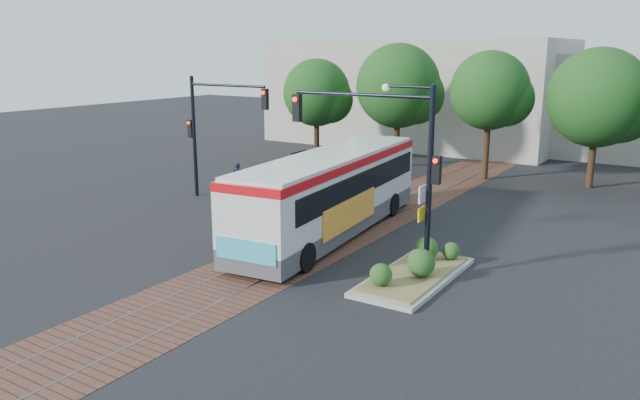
{
  "coord_description": "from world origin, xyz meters",
  "views": [
    {
      "loc": [
        12.5,
        -18.67,
        7.21
      ],
      "look_at": [
        -0.09,
        0.96,
        1.6
      ],
      "focal_mm": 35.0,
      "sensor_mm": 36.0,
      "label": 1
    }
  ],
  "objects_px": {
    "signal_pole_main": "(394,149)",
    "signal_pole_left": "(210,121)",
    "officer": "(238,178)",
    "parked_car": "(331,166)",
    "city_bus": "(331,190)",
    "traffic_island": "(416,268)"
  },
  "relations": [
    {
      "from": "signal_pole_main",
      "to": "signal_pole_left",
      "type": "bearing_deg",
      "value": 158.55
    },
    {
      "from": "officer",
      "to": "parked_car",
      "type": "xyz_separation_m",
      "value": [
        1.94,
        6.03,
        -0.1
      ]
    },
    {
      "from": "city_bus",
      "to": "officer",
      "type": "distance_m",
      "value": 8.86
    },
    {
      "from": "parked_car",
      "to": "traffic_island",
      "type": "bearing_deg",
      "value": -138.86
    },
    {
      "from": "officer",
      "to": "parked_car",
      "type": "distance_m",
      "value": 6.34
    },
    {
      "from": "city_bus",
      "to": "signal_pole_main",
      "type": "distance_m",
      "value": 5.4
    },
    {
      "from": "signal_pole_main",
      "to": "parked_car",
      "type": "xyz_separation_m",
      "value": [
        -10.06,
        12.48,
        -3.47
      ]
    },
    {
      "from": "city_bus",
      "to": "officer",
      "type": "xyz_separation_m",
      "value": [
        -7.98,
        3.72,
        -1.03
      ]
    },
    {
      "from": "signal_pole_main",
      "to": "signal_pole_left",
      "type": "xyz_separation_m",
      "value": [
        -12.23,
        4.8,
        -0.29
      ]
    },
    {
      "from": "signal_pole_left",
      "to": "parked_car",
      "type": "distance_m",
      "value": 8.59
    },
    {
      "from": "city_bus",
      "to": "signal_pole_main",
      "type": "bearing_deg",
      "value": -39.72
    },
    {
      "from": "city_bus",
      "to": "signal_pole_left",
      "type": "distance_m",
      "value": 8.71
    },
    {
      "from": "traffic_island",
      "to": "officer",
      "type": "distance_m",
      "value": 14.53
    },
    {
      "from": "city_bus",
      "to": "signal_pole_left",
      "type": "xyz_separation_m",
      "value": [
        -8.2,
        2.08,
        2.05
      ]
    },
    {
      "from": "signal_pole_left",
      "to": "parked_car",
      "type": "xyz_separation_m",
      "value": [
        2.17,
        7.68,
        -3.18
      ]
    },
    {
      "from": "signal_pole_main",
      "to": "parked_car",
      "type": "height_order",
      "value": "signal_pole_main"
    },
    {
      "from": "signal_pole_main",
      "to": "officer",
      "type": "height_order",
      "value": "signal_pole_main"
    },
    {
      "from": "city_bus",
      "to": "signal_pole_left",
      "type": "relative_size",
      "value": 2.07
    },
    {
      "from": "officer",
      "to": "signal_pole_left",
      "type": "bearing_deg",
      "value": 62.82
    },
    {
      "from": "city_bus",
      "to": "signal_pole_left",
      "type": "bearing_deg",
      "value": 160.12
    },
    {
      "from": "traffic_island",
      "to": "officer",
      "type": "bearing_deg",
      "value": 153.23
    },
    {
      "from": "city_bus",
      "to": "signal_pole_main",
      "type": "height_order",
      "value": "signal_pole_main"
    }
  ]
}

